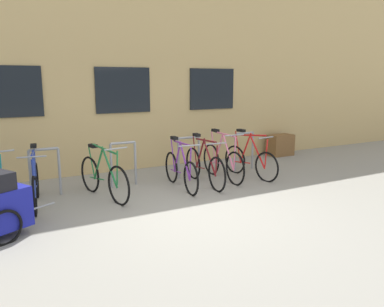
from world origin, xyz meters
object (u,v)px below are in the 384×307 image
(bicycle_blue, at_px, (35,184))
(bicycle_green, at_px, (103,177))
(bicycle_purple, at_px, (181,170))
(bicycle_pink, at_px, (222,161))
(planter_box, at_px, (280,145))
(bicycle_red, at_px, (250,160))
(bicycle_maroon, at_px, (204,166))

(bicycle_blue, bearing_deg, bicycle_green, -6.27)
(bicycle_blue, relative_size, bicycle_purple, 0.99)
(bicycle_pink, distance_m, planter_box, 3.24)
(bicycle_blue, height_order, bicycle_pink, bicycle_pink)
(bicycle_purple, relative_size, planter_box, 2.42)
(bicycle_red, distance_m, bicycle_blue, 4.43)
(bicycle_maroon, relative_size, planter_box, 2.57)
(bicycle_blue, relative_size, bicycle_pink, 0.96)
(bicycle_blue, bearing_deg, bicycle_purple, -5.01)
(bicycle_maroon, distance_m, bicycle_purple, 0.56)
(bicycle_red, relative_size, bicycle_maroon, 0.91)
(bicycle_maroon, relative_size, bicycle_pink, 1.03)
(bicycle_purple, xyz_separation_m, planter_box, (4.03, 1.64, -0.07))
(bicycle_red, bearing_deg, bicycle_pink, 167.15)
(bicycle_blue, bearing_deg, planter_box, 11.83)
(bicycle_green, distance_m, bicycle_maroon, 2.08)
(bicycle_red, distance_m, bicycle_maroon, 1.20)
(bicycle_red, distance_m, bicycle_purple, 1.76)
(bicycle_green, xyz_separation_m, bicycle_purple, (1.53, -0.11, -0.01))
(bicycle_green, height_order, bicycle_maroon, bicycle_maroon)
(bicycle_purple, relative_size, bicycle_pink, 0.97)
(bicycle_maroon, distance_m, bicycle_pink, 0.60)
(bicycle_pink, bearing_deg, planter_box, 26.33)
(bicycle_red, height_order, planter_box, bicycle_red)
(bicycle_red, bearing_deg, planter_box, 34.87)
(bicycle_red, xyz_separation_m, bicycle_purple, (-1.76, -0.06, -0.00))
(bicycle_green, height_order, bicycle_red, bicycle_red)
(bicycle_maroon, xyz_separation_m, planter_box, (3.47, 1.62, -0.08))
(bicycle_red, bearing_deg, bicycle_blue, 177.71)
(bicycle_green, distance_m, bicycle_pink, 2.65)
(bicycle_green, bearing_deg, bicycle_pink, 2.01)
(bicycle_red, xyz_separation_m, planter_box, (2.27, 1.58, -0.07))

